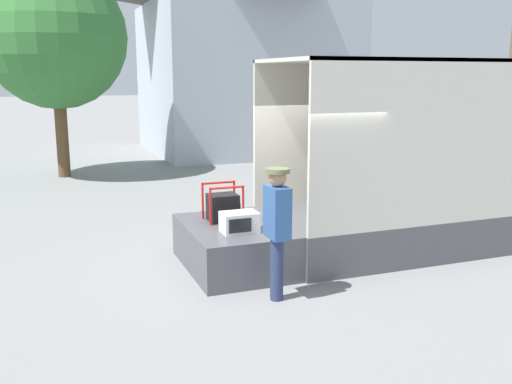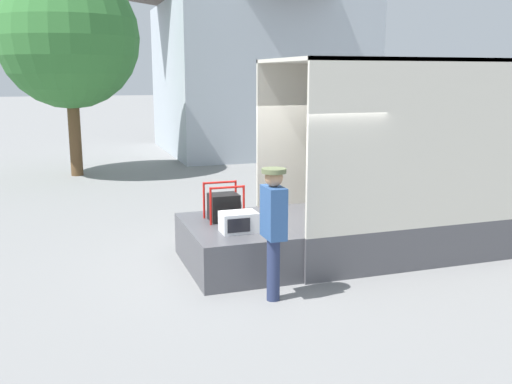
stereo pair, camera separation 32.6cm
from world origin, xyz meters
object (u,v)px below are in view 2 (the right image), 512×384
portable_generator (225,206)px  microwave (239,222)px  box_truck (502,186)px  worker_person (274,220)px  street_tree (69,38)px

portable_generator → microwave: bearing=-89.6°
box_truck → worker_person: bearing=-163.6°
worker_person → street_tree: street_tree is taller
box_truck → microwave: 5.29m
portable_generator → street_tree: bearing=102.7°
worker_person → portable_generator: bearing=95.3°
box_truck → worker_person: size_ratio=4.04×
box_truck → microwave: box_truck is taller
box_truck → portable_generator: (-5.28, 0.33, -0.08)m
portable_generator → street_tree: street_tree is taller
box_truck → street_tree: bearing=127.3°
box_truck → microwave: size_ratio=13.54×
box_truck → portable_generator: box_truck is taller
portable_generator → street_tree: 10.11m
microwave → box_truck: bearing=4.7°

